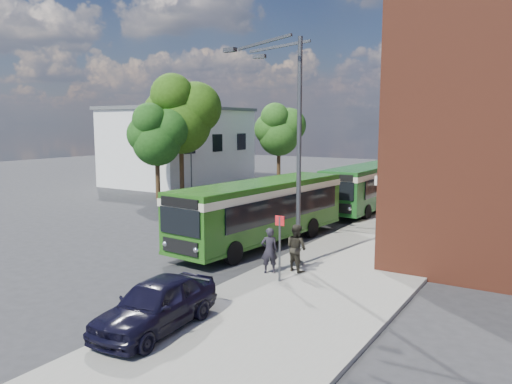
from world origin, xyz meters
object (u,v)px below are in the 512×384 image
Objects in this scene: bus_front at (262,206)px; bus_rear at (369,183)px; parked_car at (156,304)px; street_lamp at (291,148)px.

bus_front is 1.02× the size of bus_rear.
bus_rear is 22.31m from parked_car.
parked_car is at bearing -90.28° from street_lamp.
bus_front is (-2.98, 2.77, -2.96)m from street_lamp.
street_lamp is 14.97m from bus_rear.
bus_front is 2.69× the size of parked_car.
street_lamp reaches higher than parked_car.
parked_car is at bearing -85.37° from bus_rear.
bus_rear is at bearing 84.45° from bus_front.
parked_car is (-0.04, -7.65, -3.93)m from street_lamp.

